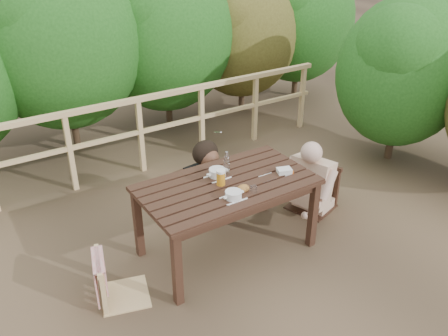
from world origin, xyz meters
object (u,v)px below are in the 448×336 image
soup_near (233,195)px  bread_roll (243,188)px  chair_right (314,171)px  diner_right (318,151)px  table (227,218)px  tumbler (254,190)px  chair_far (198,175)px  soup_far (217,173)px  bottle (227,164)px  beer_glass (221,178)px  butter_tub (284,171)px  chair_left (120,257)px  woman (196,154)px

soup_near → bread_roll: soup_near is taller
soup_near → chair_right: bearing=16.0°
diner_right → bread_roll: (-1.22, -0.33, 0.08)m
table → tumbler: 0.51m
chair_far → soup_far: bearing=-111.4°
soup_far → bottle: (0.10, -0.01, 0.08)m
beer_glass → bread_roll: bearing=-60.7°
diner_right → tumbler: size_ratio=18.06×
soup_far → bottle: size_ratio=1.08×
bottle → butter_tub: bearing=-30.5°
diner_right → soup_near: size_ratio=5.71×
bottle → chair_right: bearing=-0.8°
bottle → tumbler: bearing=-88.2°
tumbler → butter_tub: 0.48m
table → tumbler: (0.10, -0.28, 0.42)m
soup_near → beer_glass: (0.03, 0.26, 0.04)m
chair_far → diner_right: bearing=-40.7°
diner_right → beer_glass: size_ratio=8.71×
chair_left → woman: (1.28, 0.94, 0.24)m
tumbler → soup_near: bearing=175.0°
table → butter_tub: butter_tub is taller
chair_left → woman: bearing=-37.9°
table → chair_far: 0.86m
chair_left → bottle: bearing=-64.2°
bottle → butter_tub: 0.56m
chair_left → chair_right: size_ratio=0.91×
soup_near → soup_far: 0.43m
woman → diner_right: bearing=138.6°
chair_left → bread_roll: size_ratio=7.06×
chair_left → butter_tub: (1.68, -0.07, 0.36)m
woman → tumbler: size_ratio=16.81×
chair_right → chair_far: bearing=-141.8°
chair_far → beer_glass: 0.98m
chair_right → bottle: bottle is taller
bottle → tumbler: 0.43m
chair_right → soup_far: 1.29m
chair_far → soup_near: soup_near is taller
beer_glass → butter_tub: bearing=-12.5°
butter_tub → woman: bearing=130.4°
diner_right → soup_near: 1.43m
soup_near → butter_tub: bearing=10.0°
woman → soup_far: bearing=68.9°
butter_tub → soup_far: bearing=171.3°
chair_far → beer_glass: (-0.23, -0.85, 0.43)m
table → beer_glass: (-0.07, -0.00, 0.46)m
woman → butter_tub: woman is taller
table → chair_far: (0.16, 0.85, 0.03)m
soup_near → soup_far: soup_far is taller
soup_near → diner_right: bearing=15.7°
table → diner_right: 1.32m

